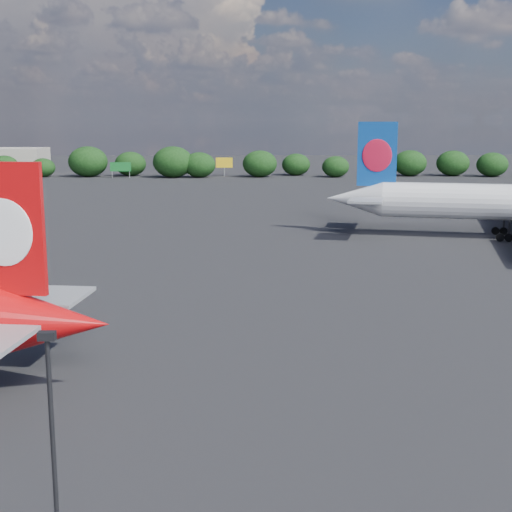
{
  "coord_description": "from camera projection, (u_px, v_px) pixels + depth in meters",
  "views": [
    {
      "loc": [
        14.55,
        -32.71,
        16.56
      ],
      "look_at": [
        16.0,
        12.0,
        8.0
      ],
      "focal_mm": 50.0,
      "sensor_mm": 36.0,
      "label": 1
    }
  ],
  "objects": [
    {
      "name": "ground",
      "position": [
        123.0,
        248.0,
        93.65
      ],
      "size": [
        500.0,
        500.0,
        0.0
      ],
      "primitive_type": "plane",
      "color": "black",
      "rests_on": "ground"
    },
    {
      "name": "china_southern_airliner",
      "position": [
        510.0,
        204.0,
        100.37
      ],
      "size": [
        49.46,
        47.36,
        16.31
      ],
      "color": "silver",
      "rests_on": "ground"
    },
    {
      "name": "apron_lamp_post",
      "position": [
        54.0,
        462.0,
        23.09
      ],
      "size": [
        0.55,
        0.3,
        10.05
      ],
      "color": "black",
      "rests_on": "ground"
    },
    {
      "name": "highway_sign",
      "position": [
        121.0,
        167.0,
        206.37
      ],
      "size": [
        6.0,
        0.3,
        4.5
      ],
      "color": "#136224",
      "rests_on": "ground"
    },
    {
      "name": "billboard_yellow",
      "position": [
        224.0,
        163.0,
        213.07
      ],
      "size": [
        5.0,
        0.3,
        5.5
      ],
      "color": "yellow",
      "rests_on": "ground"
    },
    {
      "name": "horizon_treeline",
      "position": [
        192.0,
        164.0,
        209.43
      ],
      "size": [
        208.21,
        15.48,
        9.05
      ],
      "color": "black",
      "rests_on": "ground"
    }
  ]
}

